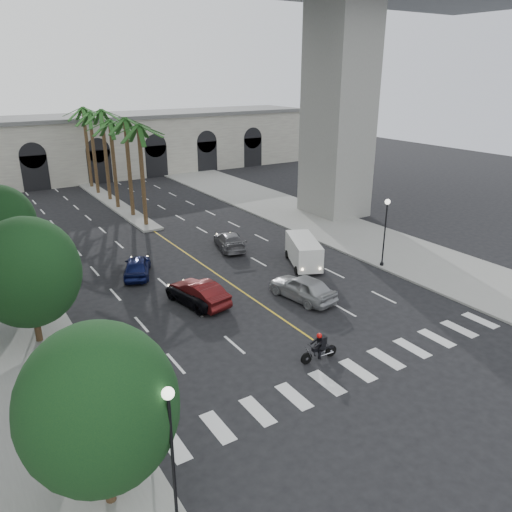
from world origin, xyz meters
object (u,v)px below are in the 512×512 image
(traffic_signal_near, at_px, (147,419))
(car_d, at_px, (229,241))
(motorcycle_rider, at_px, (320,348))
(car_c, at_px, (196,293))
(lamp_post_left_near, at_px, (172,446))
(cargo_van, at_px, (304,251))
(lamp_post_right, at_px, (385,227))
(pedestrian_b, at_px, (55,375))
(traffic_signal_far, at_px, (113,366))
(car_b, at_px, (199,293))
(pedestrian_a, at_px, (38,404))
(car_e, at_px, (137,266))
(car_a, at_px, (303,287))
(lamp_post_left_far, at_px, (41,252))

(traffic_signal_near, height_order, car_d, traffic_signal_near)
(motorcycle_rider, relative_size, car_c, 0.46)
(lamp_post_left_near, xyz_separation_m, cargo_van, (17.89, 16.48, -2.03))
(lamp_post_right, height_order, car_d, lamp_post_right)
(car_c, xyz_separation_m, pedestrian_b, (-9.76, -5.30, 0.26))
(traffic_signal_far, bearing_deg, lamp_post_left_near, -90.88)
(car_b, distance_m, pedestrian_a, 12.97)
(car_e, relative_size, cargo_van, 0.83)
(pedestrian_b, bearing_deg, car_a, 25.76)
(lamp_post_left_far, bearing_deg, pedestrian_b, -98.90)
(car_d, bearing_deg, lamp_post_left_far, 23.23)
(car_a, distance_m, car_b, 6.77)
(car_e, bearing_deg, car_b, 128.39)
(lamp_post_right, distance_m, car_d, 12.90)
(car_a, bearing_deg, lamp_post_right, 179.69)
(car_c, height_order, pedestrian_a, pedestrian_a)
(car_b, relative_size, car_e, 1.07)
(lamp_post_left_near, xyz_separation_m, traffic_signal_near, (0.10, 2.50, -0.71))
(car_d, xyz_separation_m, pedestrian_b, (-16.78, -13.25, 0.23))
(car_d, height_order, car_e, car_e)
(lamp_post_left_near, distance_m, lamp_post_left_far, 21.00)
(lamp_post_left_near, bearing_deg, lamp_post_left_far, 90.00)
(pedestrian_a, bearing_deg, car_a, -1.93)
(motorcycle_rider, distance_m, car_e, 16.57)
(motorcycle_rider, distance_m, car_a, 7.39)
(motorcycle_rider, distance_m, car_c, 10.02)
(lamp_post_left_near, relative_size, car_c, 1.11)
(traffic_signal_near, bearing_deg, car_a, 33.20)
(lamp_post_right, xyz_separation_m, pedestrian_b, (-24.56, -3.27, -2.30))
(lamp_post_left_far, xyz_separation_m, traffic_signal_near, (0.10, -18.50, -0.71))
(car_b, xyz_separation_m, car_e, (-1.74, 6.67, -0.03))
(lamp_post_left_near, xyz_separation_m, pedestrian_b, (-1.76, 9.73, -2.30))
(traffic_signal_near, xyz_separation_m, traffic_signal_far, (0.00, 4.00, 0.00))
(motorcycle_rider, height_order, pedestrian_b, pedestrian_b)
(car_a, bearing_deg, lamp_post_left_far, -42.28)
(car_e, bearing_deg, cargo_van, -179.16)
(car_d, bearing_deg, car_c, 64.26)
(car_c, bearing_deg, car_b, 94.35)
(lamp_post_left_far, height_order, car_a, lamp_post_left_far)
(traffic_signal_far, distance_m, car_c, 11.77)
(car_a, height_order, car_b, car_a)
(lamp_post_left_near, xyz_separation_m, pedestrian_a, (-2.84, 7.71, -2.19))
(lamp_post_right, bearing_deg, traffic_signal_near, -155.18)
(car_a, bearing_deg, motorcycle_rider, 50.75)
(lamp_post_left_near, relative_size, traffic_signal_far, 1.47)
(lamp_post_left_far, height_order, car_b, lamp_post_left_far)
(cargo_van, bearing_deg, car_e, -178.59)
(traffic_signal_near, distance_m, car_e, 19.96)
(lamp_post_left_far, xyz_separation_m, car_d, (15.02, 1.98, -2.52))
(lamp_post_left_near, distance_m, lamp_post_right, 26.25)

